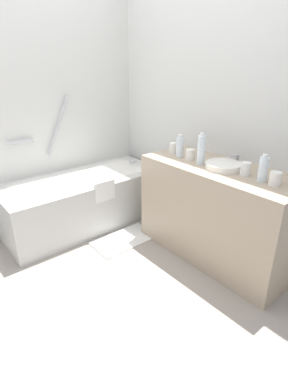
{
  "coord_description": "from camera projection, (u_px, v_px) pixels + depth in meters",
  "views": [
    {
      "loc": [
        -0.89,
        -1.74,
        1.61
      ],
      "look_at": [
        0.63,
        0.1,
        0.58
      ],
      "focal_mm": 28.1,
      "sensor_mm": 36.0,
      "label": 1
    }
  ],
  "objects": [
    {
      "name": "bathtub",
      "position": [
        85.0,
        199.0,
        3.18
      ],
      "size": [
        1.67,
        0.7,
        1.31
      ],
      "color": "silver",
      "rests_on": "ground_plane"
    },
    {
      "name": "water_bottle_1",
      "position": [
        263.0,
        169.0,
        2.1
      ],
      "size": [
        0.07,
        0.07,
        0.2
      ],
      "color": "silver",
      "rests_on": "vanity_counter"
    },
    {
      "name": "drinking_glass_1",
      "position": [
        275.0,
        179.0,
        2.05
      ],
      "size": [
        0.08,
        0.08,
        0.1
      ],
      "primitive_type": "cylinder",
      "color": "white",
      "rests_on": "vanity_counter"
    },
    {
      "name": "water_bottle_0",
      "position": [
        180.0,
        147.0,
        2.67
      ],
      "size": [
        0.07,
        0.07,
        0.2
      ],
      "color": "silver",
      "rests_on": "vanity_counter"
    },
    {
      "name": "sink_faucet",
      "position": [
        237.0,
        160.0,
        2.49
      ],
      "size": [
        0.1,
        0.15,
        0.09
      ],
      "color": "#9F9FA4",
      "rests_on": "vanity_counter"
    },
    {
      "name": "drinking_glass_3",
      "position": [
        245.0,
        169.0,
        2.24
      ],
      "size": [
        0.07,
        0.07,
        0.1
      ],
      "primitive_type": "cylinder",
      "color": "white",
      "rests_on": "vanity_counter"
    },
    {
      "name": "vanity_counter",
      "position": [
        216.0,
        213.0,
        2.59
      ],
      "size": [
        0.56,
        1.36,
        0.83
      ],
      "primitive_type": "cube",
      "color": "tan",
      "rests_on": "ground_plane"
    },
    {
      "name": "wall_back_tiled",
      "position": [
        13.0,
        113.0,
        2.84
      ],
      "size": [
        3.08,
        0.1,
        2.34
      ],
      "primitive_type": "cube",
      "color": "silver",
      "rests_on": "ground_plane"
    },
    {
      "name": "ground_plane",
      "position": [
        91.0,
        282.0,
        2.39
      ],
      "size": [
        3.68,
        3.68,
        0.0
      ],
      "primitive_type": "plane",
      "color": "#9E9389"
    },
    {
      "name": "sink_basin",
      "position": [
        223.0,
        166.0,
        2.39
      ],
      "size": [
        0.29,
        0.29,
        0.05
      ],
      "primitive_type": "cylinder",
      "color": "white",
      "rests_on": "vanity_counter"
    },
    {
      "name": "water_bottle_2",
      "position": [
        201.0,
        150.0,
        2.46
      ],
      "size": [
        0.06,
        0.06,
        0.26
      ],
      "color": "silver",
      "rests_on": "vanity_counter"
    },
    {
      "name": "wall_right_mirror",
      "position": [
        215.0,
        115.0,
        2.74
      ],
      "size": [
        0.1,
        2.87,
        2.34
      ],
      "primitive_type": "cube",
      "color": "silver",
      "rests_on": "ground_plane"
    },
    {
      "name": "drinking_glass_0",
      "position": [
        190.0,
        154.0,
        2.61
      ],
      "size": [
        0.08,
        0.08,
        0.09
      ],
      "primitive_type": "cylinder",
      "color": "white",
      "rests_on": "vanity_counter"
    },
    {
      "name": "bath_mat",
      "position": [
        124.0,
        239.0,
        2.95
      ],
      "size": [
        0.61,
        0.34,
        0.01
      ],
      "primitive_type": "cube",
      "color": "white",
      "rests_on": "ground_plane"
    },
    {
      "name": "drinking_glass_2",
      "position": [
        173.0,
        148.0,
        2.78
      ],
      "size": [
        0.06,
        0.06,
        0.1
      ],
      "primitive_type": "cylinder",
      "color": "white",
      "rests_on": "vanity_counter"
    }
  ]
}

